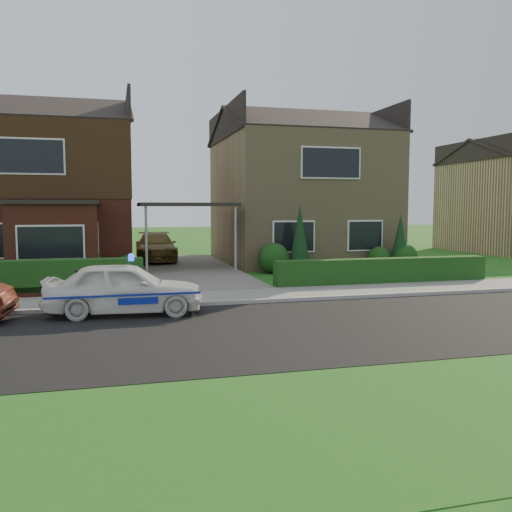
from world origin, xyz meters
name	(u,v)px	position (x,y,z in m)	size (l,w,h in m)	color
ground	(256,330)	(0.00, 0.00, 0.00)	(120.00, 120.00, 0.00)	#175416
road	(256,330)	(0.00, 0.00, 0.00)	(60.00, 6.00, 0.02)	black
kerb	(227,303)	(0.00, 3.05, 0.06)	(60.00, 0.16, 0.12)	#9E9993
sidewalk	(219,297)	(0.00, 4.10, 0.05)	(60.00, 2.00, 0.10)	slate
grass_verge	(359,420)	(0.00, -5.00, 0.00)	(60.00, 4.00, 0.01)	#175416
driveway	(187,270)	(0.00, 11.00, 0.06)	(3.80, 12.00, 0.12)	#666059
house_left	(42,178)	(-5.78, 13.90, 3.81)	(7.50, 9.53, 7.25)	brown
house_right	(298,185)	(5.80, 13.99, 3.66)	(7.50, 8.06, 7.25)	tan
carport_link	(187,206)	(0.00, 10.95, 2.66)	(3.80, 3.00, 2.77)	black
dwarf_wall	(6,294)	(-5.80, 5.30, 0.18)	(7.70, 0.25, 0.36)	brown
hedge_left	(8,300)	(-5.80, 5.45, 0.00)	(7.50, 0.55, 0.90)	#113713
hedge_right	(383,285)	(5.80, 5.35, 0.00)	(7.50, 0.55, 0.80)	#113713
shrub_left_mid	(82,261)	(-4.00, 9.30, 0.66)	(1.32, 1.32, 1.32)	#113713
shrub_left_near	(128,266)	(-2.40, 9.60, 0.42)	(0.84, 0.84, 0.84)	#113713
shrub_right_near	(274,258)	(3.20, 9.40, 0.60)	(1.20, 1.20, 1.20)	#113713
shrub_right_mid	(379,258)	(7.80, 9.50, 0.48)	(0.96, 0.96, 0.96)	#113713
shrub_right_far	(404,257)	(8.80, 9.20, 0.54)	(1.08, 1.08, 1.08)	#113713
conifer_a	(300,240)	(4.20, 9.20, 1.30)	(0.90, 0.90, 2.60)	black
conifer_b	(400,243)	(8.60, 9.20, 1.10)	(0.90, 0.90, 2.20)	black
police_car	(124,289)	(-2.65, 2.40, 0.64)	(3.45, 3.86, 1.44)	silver
driveway_car	(156,247)	(-1.00, 14.50, 0.76)	(1.80, 4.44, 1.29)	brown
potted_plant_a	(7,275)	(-6.22, 7.88, 0.42)	(0.44, 0.30, 0.84)	gray
potted_plant_c	(0,283)	(-6.10, 6.00, 0.41)	(0.46, 0.46, 0.82)	gray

